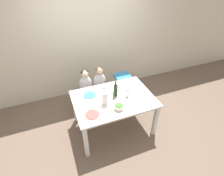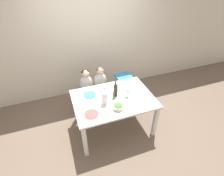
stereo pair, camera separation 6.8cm
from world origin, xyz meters
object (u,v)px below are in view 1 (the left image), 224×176
chair_right_highchair (122,81)px  dinner_plate_front_left (92,114)px  dinner_plate_back_left (90,95)px  dinner_plate_back_right (131,86)px  wine_glass_far (105,88)px  dinner_plate_front_right (139,100)px  wine_glass_near (128,91)px  chair_far_left (87,94)px  person_child_left (85,82)px  chair_far_center (100,91)px  wine_bottle (116,90)px  paper_towel_roll (105,98)px  salad_bowl_large (119,107)px  person_child_center (100,79)px

chair_right_highchair → dinner_plate_front_left: bearing=-134.2°
dinner_plate_back_left → dinner_plate_back_right: size_ratio=1.00×
dinner_plate_front_left → dinner_plate_back_right: same height
wine_glass_far → dinner_plate_front_right: (0.51, -0.42, -0.12)m
dinner_plate_front_right → wine_glass_near: bearing=125.7°
dinner_plate_front_right → dinner_plate_back_right: bearing=81.5°
chair_far_left → person_child_left: person_child_left is taller
chair_far_center → wine_bottle: 0.88m
chair_far_left → wine_glass_far: wine_glass_far is taller
person_child_left → dinner_plate_front_right: (0.74, -1.00, 0.05)m
wine_bottle → wine_glass_near: (0.20, -0.10, -0.00)m
wine_bottle → paper_towel_roll: 0.29m
chair_right_highchair → person_child_left: 0.89m
salad_bowl_large → chair_right_highchair: bearing=62.6°
chair_far_left → wine_glass_near: size_ratio=2.55×
chair_right_highchair → wine_glass_far: 0.94m
chair_far_left → dinner_plate_back_left: 0.67m
chair_right_highchair → salad_bowl_large: 1.24m
person_child_left → wine_bottle: bearing=-60.7°
chair_right_highchair → dinner_plate_front_left: size_ratio=2.89×
wine_glass_far → chair_right_highchair: bearing=42.5°
wine_glass_near → chair_right_highchair: bearing=71.7°
person_child_center → dinner_plate_back_right: person_child_center is taller
chair_right_highchair → dinner_plate_front_right: 1.04m
chair_right_highchair → paper_towel_roll: 1.18m
wine_glass_near → dinner_plate_front_left: bearing=-162.5°
person_child_left → dinner_plate_front_left: 1.06m
dinner_plate_front_right → wine_bottle: bearing=139.9°
person_child_center → wine_glass_near: size_ratio=3.07×
chair_far_center → chair_right_highchair: chair_right_highchair is taller
chair_right_highchair → wine_bottle: bearing=-123.3°
person_child_center → salad_bowl_large: person_child_center is taller
salad_bowl_large → dinner_plate_front_left: (-0.46, 0.02, -0.04)m
chair_far_left → wine_bottle: (0.40, -0.72, 0.51)m
wine_glass_near → salad_bowl_large: 0.40m
person_child_left → salad_bowl_large: 1.12m
person_child_left → person_child_center: same height
wine_bottle → dinner_plate_back_left: bearing=158.9°
wine_glass_far → person_child_left: bearing=111.6°
chair_far_center → dinner_plate_front_right: size_ratio=1.93×
person_child_left → wine_glass_far: bearing=-68.4°
person_child_center → paper_towel_roll: 0.89m
dinner_plate_front_left → dinner_plate_front_right: same height
person_child_left → dinner_plate_back_right: size_ratio=2.33×
wine_glass_near → wine_bottle: bearing=154.7°
chair_far_center → dinner_plate_back_left: 0.76m
chair_right_highchair → dinner_plate_back_right: bearing=-96.6°
paper_towel_roll → dinner_plate_front_left: paper_towel_roll is taller
chair_far_center → dinner_plate_back_left: dinner_plate_back_left is taller
chair_far_center → dinner_plate_front_right: dinner_plate_front_right is taller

